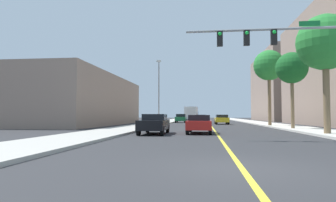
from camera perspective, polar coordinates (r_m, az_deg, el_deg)
name	(u,v)px	position (r m, az deg, el deg)	size (l,w,h in m)	color
ground	(209,123)	(49.77, 7.86, -4.20)	(192.00, 192.00, 0.00)	#2D2D30
sidewalk_left	(161,122)	(50.25, -1.30, -4.12)	(3.81, 168.00, 0.15)	#B2ADA3
sidewalk_right	(259,123)	(50.56, 16.97, -4.00)	(3.81, 168.00, 0.15)	beige
lane_marking_center	(209,123)	(49.77, 7.86, -4.19)	(0.16, 144.00, 0.01)	yellow
building_left_near	(56,101)	(44.25, -20.57, 0.04)	(17.60, 26.59, 6.61)	gray
building_right_far	(293,87)	(75.76, 22.81, 2.40)	(15.11, 27.40, 15.53)	gray
traffic_signal_mast	(289,50)	(17.73, 22.16, 8.95)	(8.48, 0.36, 6.44)	gray
street_lamp	(159,89)	(38.12, -1.77, 2.35)	(0.56, 0.28, 8.21)	gray
palm_near	(325,43)	(22.45, 27.84, 9.75)	(3.66, 3.66, 7.80)	brown
palm_mid	(292,69)	(29.46, 22.58, 5.75)	(2.85, 2.85, 6.90)	brown
palm_far	(269,66)	(36.86, 18.74, 6.37)	(3.54, 3.54, 8.74)	brown
car_red	(199,124)	(22.01, 6.02, -4.32)	(1.81, 4.54, 1.34)	red
car_black	(154,123)	(21.17, -2.62, -4.30)	(1.84, 4.59, 1.41)	black
car_silver	(201,118)	(52.80, 6.31, -3.32)	(1.93, 3.94, 1.38)	#BCBCC1
car_yellow	(222,119)	(43.43, 10.21, -3.43)	(1.94, 3.97, 1.38)	gold
car_green	(181,118)	(52.01, 2.49, -3.29)	(1.86, 3.85, 1.50)	#196638
delivery_truck	(192,114)	(61.78, 4.52, -2.43)	(2.66, 7.71, 2.97)	#194799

